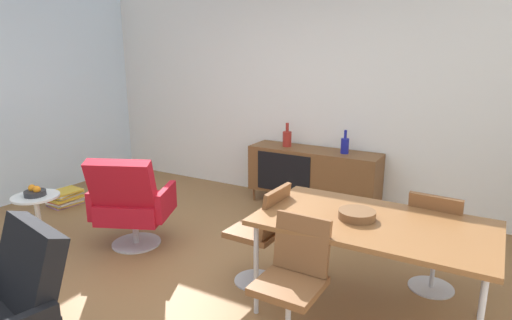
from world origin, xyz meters
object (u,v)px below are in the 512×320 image
object	(u,v)px
dining_table	(373,226)
dining_chair_front_left	(293,279)
magazine_stack	(65,197)
dining_chair_back_right	(435,238)
lounge_chair_red	(131,202)
armchair_black_shell	(1,313)
wooden_bowl_on_table	(357,215)
dining_chair_near_window	(262,231)
side_table_round	(38,215)
vase_sculptural_dark	(287,138)
fruit_bowl	(35,192)
vase_cobalt	(345,145)
sideboard	(313,172)

from	to	relation	value
dining_table	dining_chair_front_left	bearing A→B (deg)	-121.98
magazine_stack	dining_chair_back_right	bearing A→B (deg)	2.06
lounge_chair_red	armchair_black_shell	size ratio (longest dim) A/B	1.00
wooden_bowl_on_table	dining_chair_near_window	size ratio (longest dim) A/B	0.30
dining_table	side_table_round	world-z (taller)	dining_table
vase_sculptural_dark	lounge_chair_red	bearing A→B (deg)	-110.17
dining_chair_front_left	side_table_round	distance (m)	2.80
vase_sculptural_dark	fruit_bowl	world-z (taller)	vase_sculptural_dark
lounge_chair_red	vase_cobalt	bearing A→B (deg)	53.17
sideboard	dining_chair_near_window	distance (m)	1.94
sideboard	wooden_bowl_on_table	size ratio (longest dim) A/B	6.15
armchair_black_shell	lounge_chair_red	bearing A→B (deg)	113.18
fruit_bowl	lounge_chair_red	bearing A→B (deg)	27.58
vase_sculptural_dark	armchair_black_shell	distance (m)	3.64
dining_chair_near_window	fruit_bowl	size ratio (longest dim) A/B	4.28
lounge_chair_red	armchair_black_shell	xyz separation A→B (m)	(0.72, -1.68, 0.00)
dining_table	fruit_bowl	xyz separation A→B (m)	(-3.14, -0.47, -0.14)
sideboard	side_table_round	world-z (taller)	sideboard
dining_chair_back_right	magazine_stack	distance (m)	4.31
vase_cobalt	dining_table	world-z (taller)	vase_cobalt
vase_cobalt	dining_table	size ratio (longest dim) A/B	0.17
dining_chair_near_window	dining_chair_back_right	world-z (taller)	same
vase_sculptural_dark	side_table_round	distance (m)	2.88
dining_table	magazine_stack	bearing A→B (deg)	174.14
lounge_chair_red	dining_table	bearing A→B (deg)	0.93
dining_table	lounge_chair_red	world-z (taller)	lounge_chair_red
vase_cobalt	vase_sculptural_dark	distance (m)	0.74
vase_cobalt	dining_chair_front_left	distance (m)	2.55
magazine_stack	dining_chair_front_left	bearing A→B (deg)	-15.00
sideboard	armchair_black_shell	xyz separation A→B (m)	(-0.36, -3.62, 0.03)
armchair_black_shell	magazine_stack	size ratio (longest dim) A/B	2.31
vase_sculptural_dark	dining_chair_near_window	size ratio (longest dim) A/B	0.34
dining_table	dining_chair_back_right	bearing A→B (deg)	58.24
wooden_bowl_on_table	dining_chair_front_left	bearing A→B (deg)	-113.59
vase_sculptural_dark	armchair_black_shell	bearing A→B (deg)	-89.97
sideboard	dining_chair_back_right	size ratio (longest dim) A/B	1.87
dining_table	dining_chair_front_left	xyz separation A→B (m)	(-0.35, -0.56, -0.23)
dining_table	lounge_chair_red	xyz separation A→B (m)	(-2.32, -0.04, -0.23)
dining_chair_near_window	side_table_round	bearing A→B (deg)	-168.30
dining_table	magazine_stack	xyz separation A→B (m)	(-3.94, 0.40, -0.60)
dining_table	dining_chair_near_window	world-z (taller)	dining_chair_near_window
side_table_round	fruit_bowl	bearing A→B (deg)	-91.73
dining_table	wooden_bowl_on_table	size ratio (longest dim) A/B	6.15
dining_chair_near_window	armchair_black_shell	xyz separation A→B (m)	(-0.71, -1.71, -0.00)
vase_cobalt	dining_chair_near_window	world-z (taller)	vase_cobalt
wooden_bowl_on_table	armchair_black_shell	world-z (taller)	armchair_black_shell
vase_cobalt	fruit_bowl	bearing A→B (deg)	-133.84
wooden_bowl_on_table	magazine_stack	xyz separation A→B (m)	(-3.83, 0.43, -0.67)
armchair_black_shell	side_table_round	world-z (taller)	armchair_black_shell
side_table_round	dining_chair_front_left	bearing A→B (deg)	-1.84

